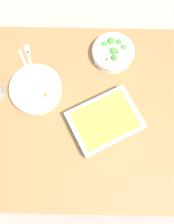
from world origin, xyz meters
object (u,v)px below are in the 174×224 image
Objects in this scene: stew_bowl at (36,89)px; fork_on_table at (29,58)px; baking_dish at (105,121)px; spoon_by_broccoli at (105,59)px; broccoli_bowl at (113,52)px; spoon_by_stew at (27,69)px.

stew_bowl reaches higher than fork_on_table.
stew_bowl and baking_dish have the same top height.
spoon_by_broccoli is (0.32, 0.18, -0.03)m from stew_bowl.
fork_on_table is (-0.37, 0.32, -0.03)m from baking_dish.
spoon_by_broccoli is (-0.04, -0.02, -0.03)m from broccoli_bowl.
broccoli_bowl is at bearing 3.41° from fork_on_table.
spoon_by_stew is at bearing -94.11° from fork_on_table.
baking_dish is 2.11× the size of fork_on_table.
stew_bowl is 1.39× the size of fork_on_table.
broccoli_bowl is 0.42m from fork_on_table.
stew_bowl is at bearing 155.42° from baking_dish.
spoon_by_stew is 0.39m from spoon_by_broccoli.
broccoli_bowl is 1.24× the size of spoon_by_stew.
fork_on_table is (-0.05, 0.18, -0.03)m from stew_bowl.
fork_on_table is (-0.41, -0.02, -0.03)m from broccoli_bowl.
broccoli_bowl is 0.56× the size of baking_dish.
fork_on_table is (-0.38, -0.00, -0.00)m from spoon_by_broccoli.
stew_bowl is 1.52× the size of spoon_by_broccoli.
spoon_by_stew is 1.04× the size of spoon_by_broccoli.
stew_bowl is 1.18× the size of broccoli_bowl.
broccoli_bowl is (0.36, 0.20, -0.00)m from stew_bowl.
spoon_by_broccoli is 0.38m from fork_on_table.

